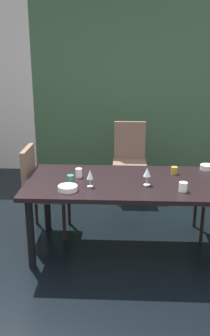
{
  "coord_description": "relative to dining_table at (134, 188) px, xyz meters",
  "views": [
    {
      "loc": [
        0.34,
        -2.88,
        1.96
      ],
      "look_at": [
        0.19,
        0.49,
        0.85
      ],
      "focal_mm": 40.0,
      "sensor_mm": 36.0,
      "label": 1
    }
  ],
  "objects": [
    {
      "name": "chair_left_far",
      "position": [
        -0.98,
        0.33,
        -0.12
      ],
      "size": [
        0.45,
        0.44,
        0.95
      ],
      "rotation": [
        0.0,
        0.0,
        -1.57
      ],
      "color": "brown",
      "rests_on": "ground_plane"
    },
    {
      "name": "dining_table",
      "position": [
        0.0,
        0.0,
        0.0
      ],
      "size": [
        2.06,
        0.96,
        0.73
      ],
      "color": "black",
      "rests_on": "ground_plane"
    },
    {
      "name": "chair_head_far",
      "position": [
        -0.02,
        1.44,
        -0.11
      ],
      "size": [
        0.44,
        0.44,
        1.0
      ],
      "rotation": [
        0.0,
        0.0,
        3.14
      ],
      "color": "brown",
      "rests_on": "ground_plane"
    },
    {
      "name": "cup_corner",
      "position": [
        0.41,
        0.23,
        0.11
      ],
      "size": [
        0.07,
        0.07,
        0.07
      ],
      "primitive_type": "cylinder",
      "color": "#A88128",
      "rests_on": "dining_table"
    },
    {
      "name": "cup_right",
      "position": [
        0.42,
        -0.25,
        0.11
      ],
      "size": [
        0.08,
        0.08,
        0.08
      ],
      "primitive_type": "cylinder",
      "color": "white",
      "rests_on": "dining_table"
    },
    {
      "name": "ground_plane",
      "position": [
        -0.47,
        -0.48,
        -0.67
      ],
      "size": [
        5.68,
        6.17,
        0.02
      ],
      "primitive_type": "cube",
      "color": "black"
    },
    {
      "name": "wine_glass_north",
      "position": [
        -0.41,
        -0.17,
        0.18
      ],
      "size": [
        0.06,
        0.06,
        0.16
      ],
      "color": "silver",
      "rests_on": "dining_table"
    },
    {
      "name": "wine_glass_front",
      "position": [
        0.11,
        -0.11,
        0.19
      ],
      "size": [
        0.07,
        0.07,
        0.17
      ],
      "color": "silver",
      "rests_on": "dining_table"
    },
    {
      "name": "serving_bowl_near_window",
      "position": [
        0.77,
        0.38,
        0.1
      ],
      "size": [
        0.14,
        0.14,
        0.05
      ],
      "primitive_type": "cylinder",
      "color": "silver",
      "rests_on": "dining_table"
    },
    {
      "name": "cup_south",
      "position": [
        -0.54,
        0.08,
        0.12
      ],
      "size": [
        0.07,
        0.07,
        0.09
      ],
      "primitive_type": "cylinder",
      "color": "white",
      "rests_on": "dining_table"
    },
    {
      "name": "serving_bowl_rear",
      "position": [
        -0.6,
        -0.28,
        0.1
      ],
      "size": [
        0.18,
        0.18,
        0.05
      ],
      "primitive_type": "cylinder",
      "color": "silver",
      "rests_on": "dining_table"
    },
    {
      "name": "garden_window_panel",
      "position": [
        0.42,
        2.55,
        0.75
      ],
      "size": [
        3.9,
        0.1,
        2.82
      ],
      "primitive_type": "cube",
      "color": "#3A5C3C",
      "rests_on": "ground_plane"
    },
    {
      "name": "cup_near_shelf",
      "position": [
        -0.6,
        -0.1,
        0.11
      ],
      "size": [
        0.06,
        0.06,
        0.08
      ],
      "primitive_type": "cylinder",
      "color": "#317565",
      "rests_on": "dining_table"
    }
  ]
}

